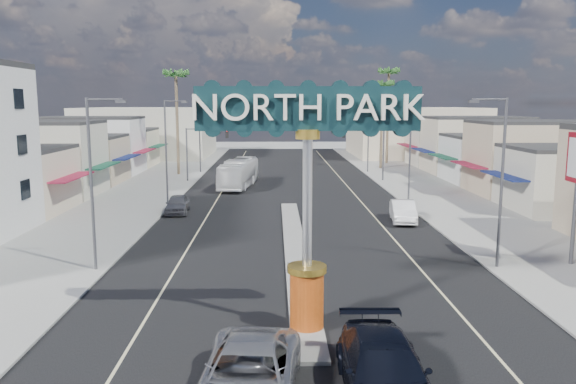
{
  "coord_description": "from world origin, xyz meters",
  "views": [
    {
      "loc": [
        -1.21,
        -18.59,
        8.7
      ],
      "look_at": [
        -0.52,
        10.29,
        4.13
      ],
      "focal_mm": 35.0,
      "sensor_mm": 36.0,
      "label": 1
    }
  ],
  "objects_px": {
    "streetlight_l_far": "(201,133)",
    "suv_left": "(248,377)",
    "streetlight_l_mid": "(168,146)",
    "palm_left_far": "(176,80)",
    "suv_right": "(384,371)",
    "gateway_sign": "(307,179)",
    "palm_right_far": "(389,77)",
    "city_bus": "(239,173)",
    "car_parked_right": "(403,211)",
    "palm_right_mid": "(383,89)",
    "car_parked_left": "(178,204)",
    "traffic_signal_right": "(368,143)",
    "streetlight_r_far": "(367,133)",
    "traffic_signal_left": "(203,144)",
    "streetlight_r_near": "(499,174)",
    "streetlight_l_near": "(94,175)",
    "streetlight_r_mid": "(408,146)"
  },
  "relations": [
    {
      "from": "suv_left",
      "to": "city_bus",
      "type": "bearing_deg",
      "value": 98.92
    },
    {
      "from": "streetlight_l_far",
      "to": "suv_left",
      "type": "xyz_separation_m",
      "value": [
        8.43,
        -55.33,
        -4.21
      ]
    },
    {
      "from": "suv_right",
      "to": "streetlight_l_mid",
      "type": "bearing_deg",
      "value": 111.33
    },
    {
      "from": "palm_right_far",
      "to": "suv_left",
      "type": "height_order",
      "value": "palm_right_far"
    },
    {
      "from": "palm_left_far",
      "to": "suv_right",
      "type": "height_order",
      "value": "palm_left_far"
    },
    {
      "from": "palm_right_far",
      "to": "gateway_sign",
      "type": "bearing_deg",
      "value": -104.03
    },
    {
      "from": "streetlight_r_near",
      "to": "traffic_signal_left",
      "type": "bearing_deg",
      "value": 119.99
    },
    {
      "from": "city_bus",
      "to": "traffic_signal_right",
      "type": "bearing_deg",
      "value": 23.6
    },
    {
      "from": "gateway_sign",
      "to": "palm_right_mid",
      "type": "relative_size",
      "value": 0.76
    },
    {
      "from": "streetlight_r_mid",
      "to": "palm_right_far",
      "type": "relative_size",
      "value": 0.64
    },
    {
      "from": "car_parked_right",
      "to": "streetlight_l_near",
      "type": "bearing_deg",
      "value": -140.4
    },
    {
      "from": "streetlight_l_far",
      "to": "city_bus",
      "type": "relative_size",
      "value": 0.86
    },
    {
      "from": "streetlight_r_near",
      "to": "streetlight_r_mid",
      "type": "distance_m",
      "value": 20.0
    },
    {
      "from": "traffic_signal_right",
      "to": "streetlight_r_near",
      "type": "xyz_separation_m",
      "value": [
        1.25,
        -33.99,
        0.79
      ]
    },
    {
      "from": "traffic_signal_right",
      "to": "streetlight_l_far",
      "type": "bearing_deg",
      "value": 157.8
    },
    {
      "from": "streetlight_r_far",
      "to": "suv_left",
      "type": "xyz_separation_m",
      "value": [
        -12.43,
        -55.33,
        -4.21
      ]
    },
    {
      "from": "streetlight_r_near",
      "to": "palm_right_far",
      "type": "distance_m",
      "value": 52.71
    },
    {
      "from": "gateway_sign",
      "to": "palm_right_mid",
      "type": "distance_m",
      "value": 55.76
    },
    {
      "from": "car_parked_left",
      "to": "palm_right_mid",
      "type": "bearing_deg",
      "value": 51.05
    },
    {
      "from": "traffic_signal_left",
      "to": "palm_right_far",
      "type": "relative_size",
      "value": 0.43
    },
    {
      "from": "traffic_signal_left",
      "to": "suv_right",
      "type": "height_order",
      "value": "traffic_signal_left"
    },
    {
      "from": "traffic_signal_left",
      "to": "streetlight_r_far",
      "type": "relative_size",
      "value": 0.67
    },
    {
      "from": "traffic_signal_left",
      "to": "car_parked_right",
      "type": "bearing_deg",
      "value": -51.49
    },
    {
      "from": "palm_left_far",
      "to": "city_bus",
      "type": "bearing_deg",
      "value": -51.58
    },
    {
      "from": "streetlight_r_near",
      "to": "city_bus",
      "type": "distance_m",
      "value": 33.83
    },
    {
      "from": "traffic_signal_left",
      "to": "palm_left_far",
      "type": "height_order",
      "value": "palm_left_far"
    },
    {
      "from": "streetlight_l_near",
      "to": "streetlight_l_far",
      "type": "relative_size",
      "value": 1.0
    },
    {
      "from": "palm_right_mid",
      "to": "palm_right_far",
      "type": "relative_size",
      "value": 0.86
    },
    {
      "from": "streetlight_l_near",
      "to": "city_bus",
      "type": "xyz_separation_m",
      "value": [
        5.44,
        29.9,
        -3.61
      ]
    },
    {
      "from": "streetlight_l_far",
      "to": "car_parked_right",
      "type": "distance_m",
      "value": 35.59
    },
    {
      "from": "car_parked_right",
      "to": "streetlight_l_far",
      "type": "bearing_deg",
      "value": 128.87
    },
    {
      "from": "traffic_signal_right",
      "to": "suv_left",
      "type": "bearing_deg",
      "value": -103.3
    },
    {
      "from": "gateway_sign",
      "to": "palm_right_far",
      "type": "bearing_deg",
      "value": 75.97
    },
    {
      "from": "gateway_sign",
      "to": "city_bus",
      "type": "bearing_deg",
      "value": 97.49
    },
    {
      "from": "streetlight_l_near",
      "to": "car_parked_right",
      "type": "relative_size",
      "value": 1.89
    },
    {
      "from": "suv_left",
      "to": "streetlight_l_near",
      "type": "bearing_deg",
      "value": 127.29
    },
    {
      "from": "streetlight_l_far",
      "to": "streetlight_r_mid",
      "type": "bearing_deg",
      "value": -46.52
    },
    {
      "from": "palm_right_far",
      "to": "city_bus",
      "type": "height_order",
      "value": "palm_right_far"
    },
    {
      "from": "streetlight_l_near",
      "to": "streetlight_r_far",
      "type": "distance_m",
      "value": 46.9
    },
    {
      "from": "traffic_signal_left",
      "to": "city_bus",
      "type": "xyz_separation_m",
      "value": [
        4.2,
        -4.1,
        -2.81
      ]
    },
    {
      "from": "traffic_signal_right",
      "to": "palm_left_far",
      "type": "xyz_separation_m",
      "value": [
        -22.18,
        6.01,
        7.22
      ]
    },
    {
      "from": "gateway_sign",
      "to": "suv_right",
      "type": "relative_size",
      "value": 1.49
    },
    {
      "from": "suv_right",
      "to": "city_bus",
      "type": "distance_m",
      "value": 43.64
    },
    {
      "from": "traffic_signal_left",
      "to": "traffic_signal_right",
      "type": "bearing_deg",
      "value": 0.0
    },
    {
      "from": "traffic_signal_right",
      "to": "city_bus",
      "type": "height_order",
      "value": "traffic_signal_right"
    },
    {
      "from": "streetlight_l_far",
      "to": "car_parked_left",
      "type": "height_order",
      "value": "streetlight_l_far"
    },
    {
      "from": "traffic_signal_left",
      "to": "palm_right_far",
      "type": "bearing_deg",
      "value": 36.67
    },
    {
      "from": "traffic_signal_right",
      "to": "car_parked_right",
      "type": "relative_size",
      "value": 1.26
    },
    {
      "from": "car_parked_left",
      "to": "streetlight_r_far",
      "type": "bearing_deg",
      "value": 50.57
    },
    {
      "from": "streetlight_l_mid",
      "to": "streetlight_l_far",
      "type": "relative_size",
      "value": 1.0
    }
  ]
}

